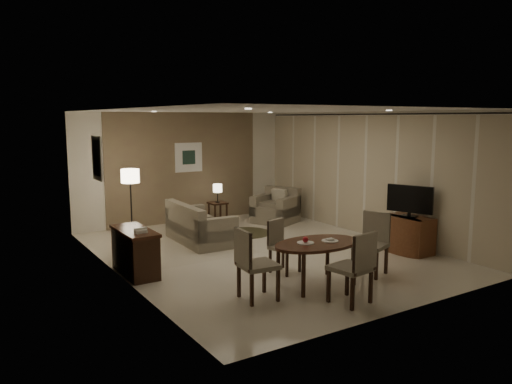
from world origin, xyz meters
TOP-DOWN VIEW (x-y plane):
  - room_shell at (0.00, 0.40)m, footprint 5.50×7.00m
  - taupe_accent at (0.00, 3.48)m, footprint 3.96×0.03m
  - curtain_wall at (2.68, 0.00)m, footprint 0.08×6.70m
  - curtain_rod at (2.68, 0.00)m, footprint 0.03×6.80m
  - art_back_frame at (0.10, 3.46)m, footprint 0.72×0.03m
  - art_back_canvas at (0.10, 3.44)m, footprint 0.34×0.01m
  - art_left_frame at (-2.72, 1.20)m, footprint 0.03×0.60m
  - art_left_canvas at (-2.71, 1.20)m, footprint 0.01×0.46m
  - downlight_nl at (-1.40, -1.80)m, footprint 0.10×0.10m
  - downlight_nr at (1.40, -1.80)m, footprint 0.10×0.10m
  - downlight_fl at (-1.40, 1.80)m, footprint 0.10×0.10m
  - downlight_fr at (1.40, 1.80)m, footprint 0.10×0.10m
  - console_desk at (-2.49, 0.00)m, footprint 0.48×1.20m
  - telephone at (-2.49, -0.30)m, footprint 0.20×0.14m
  - tv_cabinet at (2.40, -1.50)m, footprint 0.48×0.90m
  - flat_tv at (2.38, -1.50)m, footprint 0.36×0.85m
  - dining_table at (-0.32, -2.04)m, footprint 1.44×0.90m
  - chair_near at (-0.40, -2.87)m, footprint 0.57×0.57m
  - chair_far at (-0.35, -1.25)m, footprint 0.53×0.53m
  - chair_left at (-1.41, -2.07)m, footprint 0.54×0.54m
  - chair_right at (0.76, -2.10)m, footprint 0.64×0.64m
  - plate_a at (-0.50, -1.99)m, footprint 0.26×0.26m
  - plate_b at (-0.10, -2.09)m, footprint 0.26×0.26m
  - fruit_apple at (-0.50, -1.99)m, footprint 0.09×0.09m
  - napkin at (-0.10, -2.09)m, footprint 0.12×0.08m
  - round_rug at (0.58, 1.57)m, footprint 1.16×1.16m
  - sofa at (-0.63, 1.37)m, footprint 1.77×0.92m
  - armchair at (1.81, 2.15)m, footprint 1.21×1.24m
  - side_table at (0.58, 2.87)m, footprint 0.40×0.40m
  - table_lamp at (0.58, 2.87)m, footprint 0.22×0.22m
  - floor_lamp at (-1.74, 2.41)m, footprint 0.38×0.38m

SIDE VIEW (x-z plane):
  - round_rug at x=0.58m, z-range 0.00..0.01m
  - side_table at x=0.58m, z-range 0.00..0.52m
  - dining_table at x=-0.32m, z-range 0.00..0.67m
  - tv_cabinet at x=2.40m, z-range 0.00..0.70m
  - console_desk at x=-2.49m, z-range 0.00..0.75m
  - sofa at x=-0.63m, z-range 0.00..0.82m
  - armchair at x=1.81m, z-range 0.00..0.85m
  - chair_far at x=-0.35m, z-range 0.00..0.88m
  - chair_right at x=0.76m, z-range 0.00..1.02m
  - chair_near at x=-0.40m, z-range 0.00..1.03m
  - chair_left at x=-1.41m, z-range 0.00..1.03m
  - plate_a at x=-0.50m, z-range 0.67..0.69m
  - plate_b at x=-0.10m, z-range 0.67..0.69m
  - napkin at x=-0.10m, z-range 0.69..0.72m
  - fruit_apple at x=-0.50m, z-range 0.69..0.78m
  - floor_lamp at x=-1.74m, z-range 0.00..1.50m
  - table_lamp at x=0.58m, z-range 0.52..1.02m
  - telephone at x=-2.49m, z-range 0.76..0.85m
  - flat_tv at x=2.38m, z-range 0.72..1.32m
  - curtain_wall at x=2.68m, z-range 0.03..2.61m
  - taupe_accent at x=0.00m, z-range 0.00..2.70m
  - room_shell at x=0.00m, z-range 0.00..2.70m
  - art_back_frame at x=0.10m, z-range 1.24..1.96m
  - art_back_canvas at x=0.10m, z-range 1.43..1.77m
  - art_left_frame at x=-2.72m, z-range 1.45..2.25m
  - art_left_canvas at x=-2.71m, z-range 1.53..2.17m
  - curtain_rod at x=2.68m, z-range 2.62..2.66m
  - downlight_nl at x=-1.40m, z-range 2.68..2.69m
  - downlight_nr at x=1.40m, z-range 2.68..2.69m
  - downlight_fl at x=-1.40m, z-range 2.68..2.69m
  - downlight_fr at x=1.40m, z-range 2.68..2.69m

